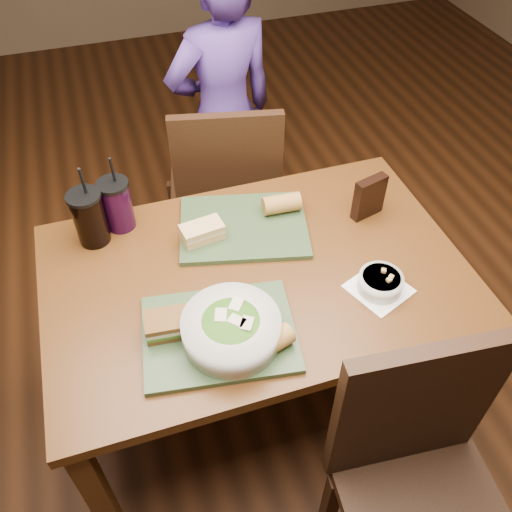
# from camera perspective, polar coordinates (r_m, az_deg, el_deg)

# --- Properties ---
(ground) EXTENTS (6.00, 6.00, 0.00)m
(ground) POSITION_cam_1_polar(r_m,az_deg,el_deg) (2.29, 0.00, -14.41)
(ground) COLOR #381C0B
(ground) RESTS_ON ground
(dining_table) EXTENTS (1.30, 0.85, 0.75)m
(dining_table) POSITION_cam_1_polar(r_m,az_deg,el_deg) (1.75, 0.00, -3.66)
(dining_table) COLOR #4D2A0F
(dining_table) RESTS_ON ground
(chair_near) EXTENTS (0.47, 0.47, 1.00)m
(chair_near) POSITION_cam_1_polar(r_m,az_deg,el_deg) (1.61, 16.83, -21.32)
(chair_near) COLOR black
(chair_near) RESTS_ON ground
(chair_far) EXTENTS (0.50, 0.50, 0.97)m
(chair_far) POSITION_cam_1_polar(r_m,az_deg,el_deg) (2.30, -3.49, 6.69)
(chair_far) COLOR black
(chair_far) RESTS_ON ground
(diner) EXTENTS (0.56, 0.42, 1.39)m
(diner) POSITION_cam_1_polar(r_m,az_deg,el_deg) (2.49, -3.45, 14.51)
(diner) COLOR #462C79
(diner) RESTS_ON ground
(tray_near) EXTENTS (0.46, 0.38, 0.02)m
(tray_near) POSITION_cam_1_polar(r_m,az_deg,el_deg) (1.52, -3.89, -8.18)
(tray_near) COLOR #2D4224
(tray_near) RESTS_ON dining_table
(tray_far) EXTENTS (0.48, 0.41, 0.02)m
(tray_far) POSITION_cam_1_polar(r_m,az_deg,el_deg) (1.81, -1.31, 3.09)
(tray_far) COLOR #2D4224
(tray_far) RESTS_ON dining_table
(salad_bowl) EXTENTS (0.27, 0.27, 0.09)m
(salad_bowl) POSITION_cam_1_polar(r_m,az_deg,el_deg) (1.47, -2.63, -7.57)
(salad_bowl) COLOR silver
(salad_bowl) RESTS_ON tray_near
(soup_bowl) EXTENTS (0.21, 0.21, 0.07)m
(soup_bowl) POSITION_cam_1_polar(r_m,az_deg,el_deg) (1.65, 12.95, -2.74)
(soup_bowl) COLOR white
(soup_bowl) RESTS_ON dining_table
(sandwich_near) EXTENTS (0.13, 0.09, 0.06)m
(sandwich_near) POSITION_cam_1_polar(r_m,az_deg,el_deg) (1.51, -9.26, -7.13)
(sandwich_near) COLOR #593819
(sandwich_near) RESTS_ON tray_near
(sandwich_far) EXTENTS (0.14, 0.09, 0.05)m
(sandwich_far) POSITION_cam_1_polar(r_m,az_deg,el_deg) (1.75, -5.68, 2.56)
(sandwich_far) COLOR tan
(sandwich_far) RESTS_ON tray_far
(baguette_near) EXTENTS (0.13, 0.09, 0.06)m
(baguette_near) POSITION_cam_1_polar(r_m,az_deg,el_deg) (1.46, 1.63, -9.10)
(baguette_near) COLOR #AD7533
(baguette_near) RESTS_ON tray_near
(baguette_far) EXTENTS (0.13, 0.07, 0.06)m
(baguette_far) POSITION_cam_1_polar(r_m,az_deg,el_deg) (1.84, 2.71, 5.53)
(baguette_far) COLOR #AD7533
(baguette_far) RESTS_ON tray_far
(cup_cola) EXTENTS (0.11, 0.11, 0.29)m
(cup_cola) POSITION_cam_1_polar(r_m,az_deg,el_deg) (1.79, -17.13, 3.89)
(cup_cola) COLOR black
(cup_cola) RESTS_ON dining_table
(cup_berry) EXTENTS (0.10, 0.10, 0.28)m
(cup_berry) POSITION_cam_1_polar(r_m,az_deg,el_deg) (1.83, -14.42, 5.29)
(cup_berry) COLOR black
(cup_berry) RESTS_ON dining_table
(chip_bag) EXTENTS (0.12, 0.06, 0.15)m
(chip_bag) POSITION_cam_1_polar(r_m,az_deg,el_deg) (1.86, 11.82, 6.08)
(chip_bag) COLOR black
(chip_bag) RESTS_ON dining_table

